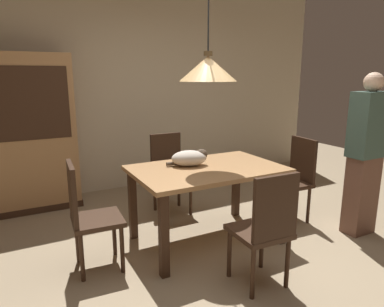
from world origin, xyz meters
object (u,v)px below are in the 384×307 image
Objects in this scene: cat_sleeping at (190,158)px; chair_left_side at (87,212)px; chair_near_front at (266,226)px; dining_table at (207,178)px; pendant_lamp at (208,68)px; chair_far_back at (169,170)px; person_standing at (365,155)px; hutch_bookcase at (26,137)px; chair_right_side at (295,176)px.

chair_left_side is at bearing -172.84° from cat_sleeping.
cat_sleeping is (-0.11, 1.01, 0.32)m from chair_near_front.
dining_table is 1.01m from pendant_lamp.
person_standing is at bearing -44.27° from chair_far_back.
cat_sleeping is at bearing -49.57° from hutch_bookcase.
hutch_bookcase is at bearing 130.37° from dining_table.
pendant_lamp is at bearing 179.74° from chair_right_side.
pendant_lamp is (1.13, -0.01, 1.15)m from chair_left_side.
chair_left_side is at bearing 179.73° from pendant_lamp.
chair_right_side is 3.14m from hutch_bookcase.
chair_right_side is at bearing 37.67° from chair_near_front.
pendant_lamp is (-0.00, -0.88, 1.15)m from chair_far_back.
hutch_bookcase is at bearing 150.05° from chair_far_back.
chair_near_front is 1.56m from person_standing.
chair_near_front is at bearing -90.17° from pendant_lamp.
cat_sleeping is at bearing 156.14° from person_standing.
chair_left_side is at bearing 179.74° from chair_right_side.
chair_near_front is at bearing -83.90° from cat_sleeping.
hutch_bookcase reaches higher than chair_near_front.
hutch_bookcase reaches higher than chair_left_side.
dining_table is 1.08× the size of pendant_lamp.
chair_right_side is 2.31× the size of cat_sleeping.
chair_right_side reaches higher than cat_sleeping.
chair_near_front is 1.43m from chair_right_side.
hutch_bookcase is at bearing 101.09° from chair_left_side.
cat_sleeping is 0.31× the size of pendant_lamp.
chair_far_back is (-1.13, 0.88, 0.00)m from chair_right_side.
hutch_bookcase is (-1.46, 2.60, 0.38)m from chair_near_front.
chair_far_back is 0.57× the size of person_standing.
pendant_lamp is (0.11, -0.13, 0.84)m from cat_sleeping.
chair_right_side is 2.26m from chair_left_side.
chair_right_side is at bearing -0.26° from pendant_lamp.
cat_sleeping is 0.25× the size of person_standing.
person_standing is (1.49, -0.58, -0.84)m from pendant_lamp.
pendant_lamp reaches higher than chair_right_side.
chair_far_back is 2.11m from person_standing.
chair_far_back is (0.00, 0.88, -0.14)m from dining_table.
person_standing reaches higher than dining_table.
chair_right_side is at bearing -38.07° from chair_far_back.
pendant_lamp is 0.80× the size of person_standing.
hutch_bookcase is at bearing 146.32° from chair_right_side.
dining_table is 3.48× the size of cat_sleeping.
chair_left_side is 1.07m from cat_sleeping.
chair_left_side is (-1.13, 0.88, 0.00)m from chair_near_front.
chair_far_back is at bearing 135.73° from person_standing.
dining_table is at bearing -90.02° from chair_far_back.
chair_near_front and chair_far_back have the same top height.
cat_sleeping is at bearing 129.76° from dining_table.
dining_table is 1.61m from person_standing.
chair_right_side is 0.74m from person_standing.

